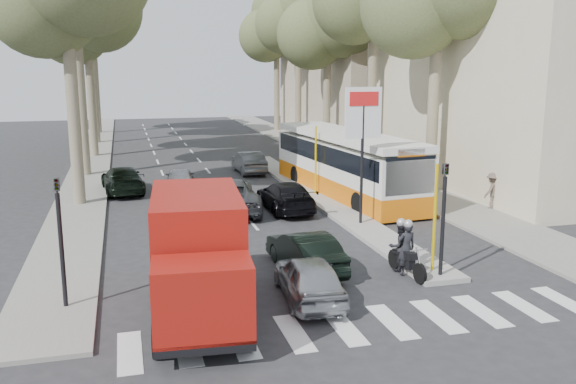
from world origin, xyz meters
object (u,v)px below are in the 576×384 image
Objects in this scene: red_truck at (198,254)px; city_bus at (345,162)px; motorcycle at (403,249)px; dark_hatchback at (305,251)px; silver_hatchback at (309,278)px.

red_truck is 16.04m from city_bus.
city_bus is at bearing 72.88° from motorcycle.
dark_hatchback is 3.08m from motorcycle.
city_bus is 5.81× the size of motorcycle.
red_truck is 2.86× the size of motorcycle.
motorcycle is (3.48, 1.30, 0.18)m from silver_hatchback.
dark_hatchback is at bearing 40.94° from red_truck.
city_bus is at bearing -110.18° from silver_hatchback.
dark_hatchback is 4.68m from red_truck.
silver_hatchback is 0.97× the size of dark_hatchback.
silver_hatchback is 2.46m from dark_hatchback.
silver_hatchback is at bearing 69.91° from dark_hatchback.
motorcycle reaches higher than dark_hatchback.
city_bus is at bearing -122.57° from dark_hatchback.
red_truck is (-3.68, -2.69, 1.03)m from dark_hatchback.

